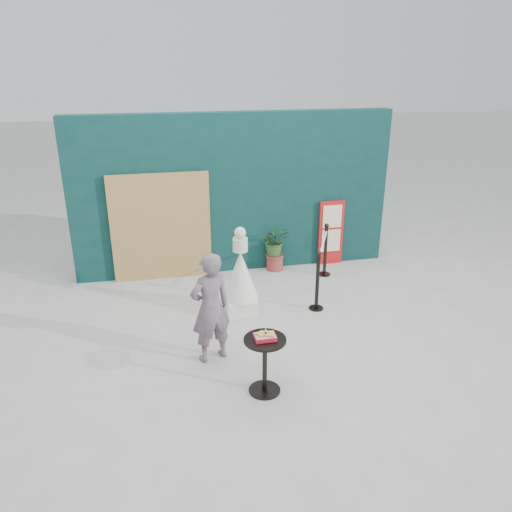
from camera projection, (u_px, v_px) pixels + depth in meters
The scene contains 10 objects.
ground at pixel (274, 352), 7.08m from camera, with size 60.00×60.00×0.00m, color #ADAAA5.
back_wall at pixel (234, 194), 9.39m from camera, with size 6.00×0.30×3.00m, color #092B2C.
bamboo_fence at pixel (161, 228), 9.11m from camera, with size 1.80×0.08×2.00m, color tan.
woman at pixel (210, 308), 6.65m from camera, with size 0.57×0.38×1.57m, color slate.
menu_board at pixel (331, 233), 9.90m from camera, with size 0.50×0.07×1.30m.
statue at pixel (241, 279), 7.97m from camera, with size 0.57×0.57×1.47m.
cafe_table at pixel (265, 357), 6.07m from camera, with size 0.52×0.52×0.75m.
food_basket at pixel (265, 336), 5.97m from camera, with size 0.26×0.19×0.11m.
planter at pixel (275, 245), 9.65m from camera, with size 0.53×0.46×0.90m.
stanchion_barrier at pixel (322, 265), 8.77m from camera, with size 0.84×1.54×1.03m.
Camera 1 is at (-1.53, -5.88, 3.89)m, focal length 35.00 mm.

